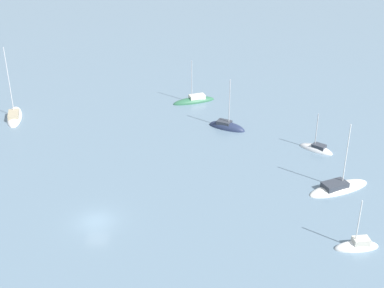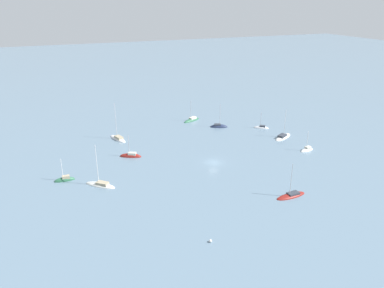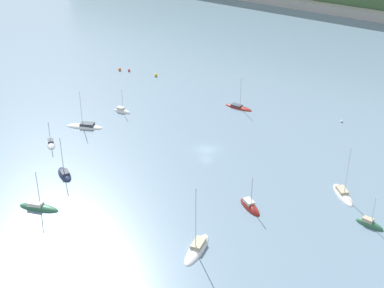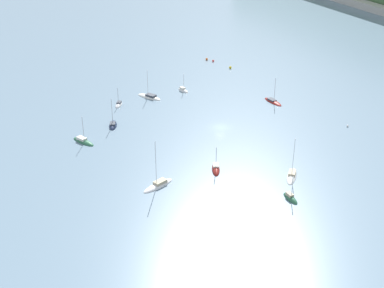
{
  "view_description": "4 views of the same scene",
  "coord_description": "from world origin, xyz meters",
  "px_view_note": "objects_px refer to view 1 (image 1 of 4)",
  "views": [
    {
      "loc": [
        -14.37,
        49.17,
        35.37
      ],
      "look_at": [
        -9.71,
        -16.8,
        1.7
      ],
      "focal_mm": 50.0,
      "sensor_mm": 36.0,
      "label": 1
    },
    {
      "loc": [
        40.58,
        82.24,
        41.12
      ],
      "look_at": [
        1.36,
        -11.82,
        1.28
      ],
      "focal_mm": 35.0,
      "sensor_mm": 36.0,
      "label": 2
    },
    {
      "loc": [
        61.83,
        -79.39,
        51.83
      ],
      "look_at": [
        -0.4,
        -4.25,
        2.87
      ],
      "focal_mm": 50.0,
      "sensor_mm": 36.0,
      "label": 3
    },
    {
      "loc": [
        114.29,
        -67.61,
        64.26
      ],
      "look_at": [
        8.01,
        -12.9,
        1.62
      ],
      "focal_mm": 50.0,
      "sensor_mm": 36.0,
      "label": 4
    }
  ],
  "objects_px": {
    "sailboat_6": "(338,189)",
    "sailboat_7": "(194,101)",
    "sailboat_1": "(357,247)",
    "sailboat_3": "(14,117)",
    "sailboat_9": "(227,127)",
    "sailboat_5": "(316,149)"
  },
  "relations": [
    {
      "from": "sailboat_5",
      "to": "sailboat_9",
      "type": "relative_size",
      "value": 0.7
    },
    {
      "from": "sailboat_6",
      "to": "sailboat_7",
      "type": "distance_m",
      "value": 33.77
    },
    {
      "from": "sailboat_5",
      "to": "sailboat_7",
      "type": "height_order",
      "value": "sailboat_7"
    },
    {
      "from": "sailboat_9",
      "to": "sailboat_5",
      "type": "bearing_deg",
      "value": -2.86
    },
    {
      "from": "sailboat_6",
      "to": "sailboat_7",
      "type": "height_order",
      "value": "sailboat_6"
    },
    {
      "from": "sailboat_5",
      "to": "sailboat_6",
      "type": "bearing_deg",
      "value": 130.72
    },
    {
      "from": "sailboat_5",
      "to": "sailboat_7",
      "type": "relative_size",
      "value": 0.76
    },
    {
      "from": "sailboat_7",
      "to": "sailboat_9",
      "type": "bearing_deg",
      "value": 95.34
    },
    {
      "from": "sailboat_1",
      "to": "sailboat_3",
      "type": "xyz_separation_m",
      "value": [
        48.45,
        -30.34,
        0.02
      ]
    },
    {
      "from": "sailboat_6",
      "to": "sailboat_7",
      "type": "xyz_separation_m",
      "value": [
        19.93,
        -27.26,
        0.0
      ]
    },
    {
      "from": "sailboat_1",
      "to": "sailboat_3",
      "type": "height_order",
      "value": "sailboat_3"
    },
    {
      "from": "sailboat_1",
      "to": "sailboat_3",
      "type": "relative_size",
      "value": 0.55
    },
    {
      "from": "sailboat_1",
      "to": "sailboat_7",
      "type": "relative_size",
      "value": 0.81
    },
    {
      "from": "sailboat_7",
      "to": "sailboat_9",
      "type": "distance_m",
      "value": 11.72
    },
    {
      "from": "sailboat_1",
      "to": "sailboat_7",
      "type": "height_order",
      "value": "sailboat_7"
    },
    {
      "from": "sailboat_3",
      "to": "sailboat_6",
      "type": "bearing_deg",
      "value": -128.59
    },
    {
      "from": "sailboat_7",
      "to": "sailboat_9",
      "type": "height_order",
      "value": "sailboat_9"
    },
    {
      "from": "sailboat_5",
      "to": "sailboat_6",
      "type": "relative_size",
      "value": 0.66
    },
    {
      "from": "sailboat_5",
      "to": "sailboat_9",
      "type": "height_order",
      "value": "sailboat_9"
    },
    {
      "from": "sailboat_6",
      "to": "sailboat_3",
      "type": "bearing_deg",
      "value": 130.54
    },
    {
      "from": "sailboat_6",
      "to": "sailboat_9",
      "type": "bearing_deg",
      "value": 101.24
    },
    {
      "from": "sailboat_5",
      "to": "sailboat_6",
      "type": "distance_m",
      "value": 10.64
    }
  ]
}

